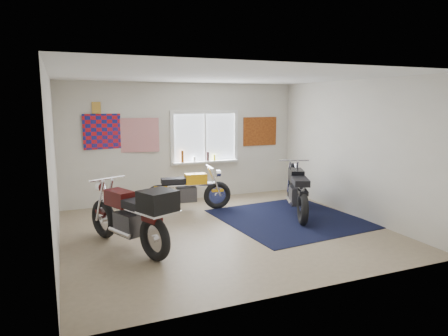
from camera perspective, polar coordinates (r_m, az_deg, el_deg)
name	(u,v)px	position (r m, az deg, el deg)	size (l,w,h in m)	color
ground	(225,230)	(7.22, 0.19, -8.91)	(5.50, 5.50, 0.00)	#9E896B
room_shell	(225,139)	(6.88, 0.20, 4.16)	(5.50, 5.50, 5.50)	white
navy_rug	(289,218)	(8.02, 9.33, -7.12)	(2.50, 2.60, 0.01)	black
window_assembly	(205,141)	(9.38, -2.74, 3.90)	(1.66, 0.17, 1.26)	white
oil_bottles	(195,157)	(9.28, -4.10, 1.60)	(0.85, 0.07, 0.28)	brown
flag_display	(96,108)	(8.84, -17.78, 8.20)	(1.60, 0.10, 1.17)	red
triumph_poster	(260,131)	(9.95, 5.15, 5.24)	(0.90, 0.03, 0.70)	#A54C14
yellow_triumph	(188,192)	(8.40, -5.15, -3.40)	(1.86, 0.56, 0.93)	black
black_chrome_bike	(297,192)	(8.24, 10.39, -3.40)	(0.98, 1.95, 1.06)	black
maroon_tourer	(133,216)	(6.28, -12.91, -6.71)	(1.14, 2.02, 1.06)	black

